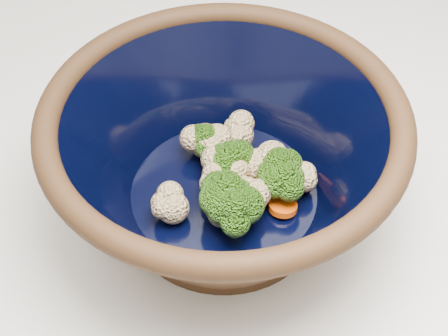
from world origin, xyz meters
TOP-DOWN VIEW (x-y plane):
  - mixing_bowl at (-0.08, -0.02)m, footprint 0.35×0.35m
  - vegetable_pile at (-0.07, -0.03)m, footprint 0.15×0.13m

SIDE VIEW (x-z plane):
  - vegetable_pile at x=-0.07m, z-range 0.93..0.98m
  - mixing_bowl at x=-0.08m, z-range 0.91..1.04m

